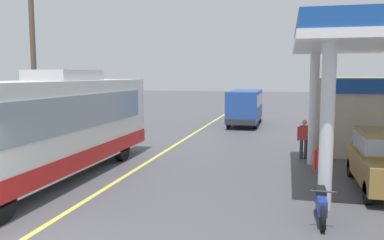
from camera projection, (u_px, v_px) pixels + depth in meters
ground at (205, 127)px, 27.04m from camera, size 120.00×120.00×0.00m
lane_divider_stripe at (187, 138)px, 22.21m from camera, size 0.16×50.00×0.01m
coach_bus_main at (50, 129)px, 13.14m from camera, size 2.60×11.04×3.69m
minibus_opposing_lane at (245, 104)px, 27.80m from camera, size 2.04×6.13×2.44m
motorcycle_parked_forecourt at (321, 203)px, 9.46m from camera, size 0.55×1.80×0.92m
pedestrian_near_pump at (304, 137)px, 16.48m from camera, size 0.55×0.22×1.66m
pedestrian_by_shop at (323, 165)px, 11.32m from camera, size 0.55×0.22×1.66m
utility_pole_roadside at (34, 61)px, 18.08m from camera, size 1.80×0.24×7.97m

